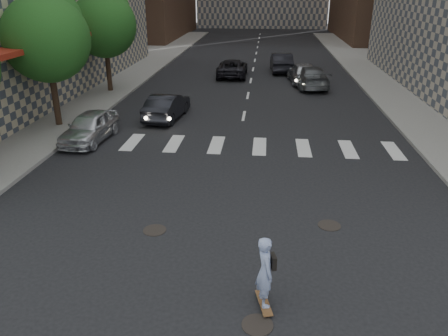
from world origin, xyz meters
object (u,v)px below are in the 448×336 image
at_px(tree_b, 48,34).
at_px(skateboarder, 265,271).
at_px(traffic_car_c, 232,68).
at_px(traffic_car_a, 167,106).
at_px(traffic_car_e, 281,62).
at_px(tree_c, 105,22).
at_px(traffic_car_d, 303,73).
at_px(traffic_car_b, 310,77).
at_px(silver_sedan, 90,127).

height_order(tree_b, skateboarder, tree_b).
bearing_deg(traffic_car_c, skateboarder, 95.51).
height_order(traffic_car_a, traffic_car_e, traffic_car_e).
relative_size(tree_b, tree_c, 1.00).
distance_m(tree_b, traffic_car_d, 18.50).
relative_size(tree_b, traffic_car_c, 1.33).
relative_size(tree_c, traffic_car_b, 1.28).
bearing_deg(traffic_car_a, silver_sedan, 61.27).
xyz_separation_m(tree_c, traffic_car_d, (13.36, 4.21, -3.85)).
xyz_separation_m(tree_b, traffic_car_d, (13.36, 12.21, -3.85)).
bearing_deg(tree_c, traffic_car_c, 38.83).
xyz_separation_m(traffic_car_d, traffic_car_e, (-1.48, 4.67, -0.01)).
distance_m(tree_c, traffic_car_c, 10.88).
bearing_deg(traffic_car_b, traffic_car_e, -77.50).
height_order(silver_sedan, traffic_car_d, traffic_car_d).
bearing_deg(traffic_car_e, tree_c, 33.74).
xyz_separation_m(silver_sedan, traffic_car_b, (11.36, 13.00, 0.05)).
relative_size(traffic_car_c, traffic_car_d, 1.06).
bearing_deg(skateboarder, traffic_car_a, 96.41).
relative_size(tree_c, traffic_car_c, 1.33).
distance_m(tree_c, traffic_car_e, 15.32).
bearing_deg(skateboarder, tree_c, 103.24).
distance_m(tree_c, skateboarder, 23.88).
xyz_separation_m(skateboarder, silver_sedan, (-8.33, 10.85, -0.26)).
bearing_deg(traffic_car_b, traffic_car_c, -35.86).
distance_m(traffic_car_d, traffic_car_e, 4.90).
xyz_separation_m(traffic_car_a, traffic_car_d, (8.10, 10.31, 0.10)).
bearing_deg(skateboarder, traffic_car_c, 82.08).
height_order(tree_b, traffic_car_d, tree_b).
xyz_separation_m(silver_sedan, traffic_car_e, (9.42, 19.01, 0.09)).
bearing_deg(traffic_car_e, traffic_car_c, 29.34).
height_order(tree_b, tree_c, same).
relative_size(tree_b, traffic_car_d, 1.41).
height_order(silver_sedan, traffic_car_e, traffic_car_e).
height_order(traffic_car_a, traffic_car_d, traffic_car_d).
bearing_deg(traffic_car_d, traffic_car_e, -77.82).
xyz_separation_m(traffic_car_b, traffic_car_e, (-1.94, 6.01, 0.04)).
bearing_deg(silver_sedan, traffic_car_c, 75.69).
relative_size(traffic_car_a, traffic_car_d, 0.91).
distance_m(tree_b, traffic_car_b, 18.00).
xyz_separation_m(tree_c, traffic_car_c, (7.89, 6.35, -3.96)).
bearing_deg(traffic_car_e, traffic_car_a, 63.13).
distance_m(tree_c, silver_sedan, 11.15).
xyz_separation_m(tree_b, traffic_car_a, (5.26, 1.90, -3.95)).
xyz_separation_m(tree_c, skateboarder, (10.79, -20.99, -3.69)).
height_order(skateboarder, traffic_car_d, skateboarder).
distance_m(skateboarder, traffic_car_b, 24.04).
distance_m(skateboarder, traffic_car_e, 29.88).
bearing_deg(silver_sedan, traffic_car_e, 67.58).
xyz_separation_m(traffic_car_a, traffic_car_e, (6.62, 14.98, 0.09)).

